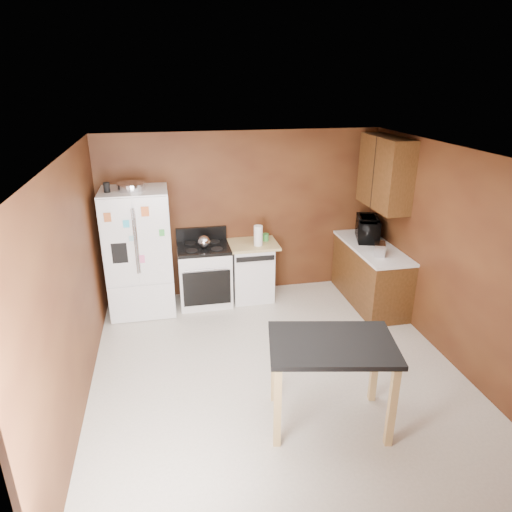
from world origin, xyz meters
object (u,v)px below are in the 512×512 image
object	(u,v)px
paper_towel	(258,236)
gas_range	(205,274)
kettle	(204,242)
green_canister	(265,237)
microwave	(368,230)
pen_cup	(107,187)
island	(332,355)
refrigerator	(139,252)
dishwasher	(251,270)
toaster	(379,249)
roasting_pan	(131,186)

from	to	relation	value
paper_towel	gas_range	size ratio (longest dim) A/B	0.27
kettle	green_canister	xyz separation A→B (m)	(0.94, 0.16, -0.05)
microwave	pen_cup	bearing A→B (deg)	106.66
green_canister	island	bearing A→B (deg)	-90.22
paper_towel	refrigerator	world-z (taller)	refrigerator
gas_range	dishwasher	xyz separation A→B (m)	(0.72, 0.02, -0.01)
island	pen_cup	bearing A→B (deg)	128.93
pen_cup	dishwasher	bearing A→B (deg)	4.90
refrigerator	pen_cup	bearing A→B (deg)	-165.71
toaster	microwave	size ratio (longest dim) A/B	0.42
refrigerator	toaster	bearing A→B (deg)	-13.09
green_canister	roasting_pan	bearing A→B (deg)	-174.99
microwave	toaster	bearing A→B (deg)	-171.89
refrigerator	dishwasher	size ratio (longest dim) A/B	2.02
roasting_pan	microwave	size ratio (longest dim) A/B	0.66
green_canister	island	world-z (taller)	green_canister
roasting_pan	kettle	distance (m)	1.27
toaster	refrigerator	distance (m)	3.37
refrigerator	gas_range	world-z (taller)	refrigerator
paper_towel	refrigerator	size ratio (longest dim) A/B	0.17
green_canister	microwave	bearing A→B (deg)	-10.58
refrigerator	gas_range	size ratio (longest dim) A/B	1.64
green_canister	refrigerator	bearing A→B (deg)	-175.16
pen_cup	green_canister	bearing A→B (deg)	6.27
green_canister	toaster	bearing A→B (deg)	-33.02
microwave	dishwasher	bearing A→B (deg)	100.46
pen_cup	toaster	xyz separation A→B (m)	(3.60, -0.68, -0.88)
roasting_pan	pen_cup	size ratio (longest dim) A/B	2.91
pen_cup	gas_range	xyz separation A→B (m)	(1.23, 0.14, -1.40)
roasting_pan	pen_cup	world-z (taller)	pen_cup
green_canister	kettle	bearing A→B (deg)	-170.32
dishwasher	island	xyz separation A→B (m)	(0.22, -2.86, 0.31)
kettle	microwave	bearing A→B (deg)	-2.85
paper_towel	kettle	bearing A→B (deg)	178.54
kettle	microwave	distance (m)	2.47
microwave	island	world-z (taller)	microwave
paper_towel	refrigerator	xyz separation A→B (m)	(-1.71, 0.02, -0.14)
roasting_pan	kettle	xyz separation A→B (m)	(0.94, 0.00, -0.85)
roasting_pan	dishwasher	size ratio (longest dim) A/B	0.42
pen_cup	refrigerator	size ratio (longest dim) A/B	0.07
roasting_pan	refrigerator	bearing A→B (deg)	20.75
roasting_pan	pen_cup	distance (m)	0.31
refrigerator	island	size ratio (longest dim) A/B	1.38
roasting_pan	refrigerator	distance (m)	0.95
pen_cup	kettle	world-z (taller)	pen_cup
green_canister	dishwasher	world-z (taller)	green_canister
dishwasher	pen_cup	bearing A→B (deg)	-175.10
green_canister	microwave	size ratio (longest dim) A/B	0.19
pen_cup	island	distance (m)	3.63
dishwasher	gas_range	bearing A→B (deg)	-178.06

